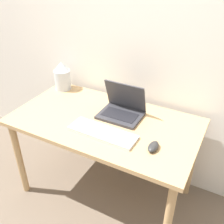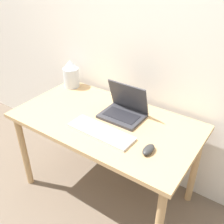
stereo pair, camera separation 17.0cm
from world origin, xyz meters
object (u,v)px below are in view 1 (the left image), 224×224
Objects in this scene: laptop at (122,109)px; mouse at (153,147)px; keyboard at (103,132)px; vase at (62,76)px.

mouse is (0.33, -0.25, -0.03)m from laptop.
laptop reaches higher than keyboard.
keyboard is 0.73m from vase.
laptop is 0.65× the size of keyboard.
keyboard is at bearing -33.29° from vase.
keyboard is at bearing -92.27° from laptop.
laptop is at bearing -12.60° from vase.
laptop is 2.72× the size of mouse.
keyboard is 0.34m from mouse.
keyboard is 4.20× the size of mouse.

